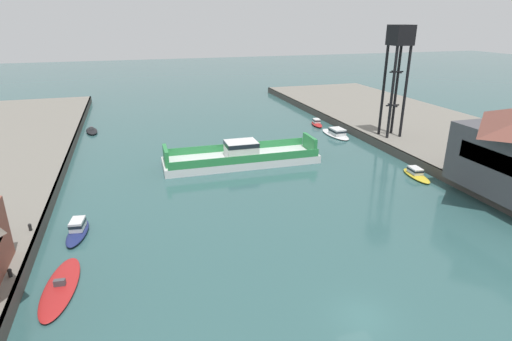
{
  "coord_description": "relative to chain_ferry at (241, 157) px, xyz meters",
  "views": [
    {
      "loc": [
        -14.01,
        -20.1,
        19.83
      ],
      "look_at": [
        0.0,
        25.41,
        2.0
      ],
      "focal_mm": 28.69,
      "sensor_mm": 36.0,
      "label": 1
    }
  ],
  "objects": [
    {
      "name": "ground_plane",
      "position": [
        -0.39,
        -33.88,
        -1.03
      ],
      "size": [
        400.0,
        400.0,
        0.0
      ],
      "primitive_type": "plane",
      "color": "#335B5B"
    },
    {
      "name": "chain_ferry",
      "position": [
        0.0,
        0.0,
        0.0
      ],
      "size": [
        22.31,
        6.49,
        3.35
      ],
      "color": "silver",
      "rests_on": "ground"
    },
    {
      "name": "moored_boat_near_right",
      "position": [
        19.97,
        17.23,
        -0.56
      ],
      "size": [
        2.33,
        5.01,
        1.27
      ],
      "color": "red",
      "rests_on": "ground"
    },
    {
      "name": "moored_boat_mid_left",
      "position": [
        -21.87,
        24.66,
        -0.73
      ],
      "size": [
        2.65,
        5.66,
        1.1
      ],
      "color": "black",
      "rests_on": "ground"
    },
    {
      "name": "moored_boat_mid_right",
      "position": [
        -20.65,
        -15.31,
        -0.49
      ],
      "size": [
        2.48,
        5.72,
        1.46
      ],
      "color": "navy",
      "rests_on": "ground"
    },
    {
      "name": "moored_boat_far_left",
      "position": [
        20.77,
        -11.9,
        -0.59
      ],
      "size": [
        2.4,
        5.8,
        1.2
      ],
      "color": "yellow",
      "rests_on": "ground"
    },
    {
      "name": "moored_boat_far_right",
      "position": [
        20.16,
        9.43,
        -0.5
      ],
      "size": [
        3.11,
        8.18,
        1.41
      ],
      "color": "white",
      "rests_on": "ground"
    },
    {
      "name": "moored_boat_upstream_a",
      "position": [
        -21.14,
        -24.1,
        -0.85
      ],
      "size": [
        3.26,
        8.59,
        0.86
      ],
      "color": "red",
      "rests_on": "ground"
    },
    {
      "name": "crane_tower",
      "position": [
        26.39,
        2.7,
        13.88
      ],
      "size": [
        3.16,
        3.16,
        17.48
      ],
      "color": "black",
      "rests_on": "quay_right"
    },
    {
      "name": "bollard_left_aft",
      "position": [
        -24.52,
        -23.4,
        0.73
      ],
      "size": [
        0.32,
        0.32,
        0.71
      ],
      "color": "black",
      "rests_on": "quay_left"
    },
    {
      "name": "bollard_right_aft",
      "position": [
        23.73,
        -23.47,
        0.73
      ],
      "size": [
        0.32,
        0.32,
        0.71
      ],
      "color": "black",
      "rests_on": "quay_right"
    },
    {
      "name": "bollard_left_far",
      "position": [
        -24.52,
        -15.85,
        0.73
      ],
      "size": [
        0.32,
        0.32,
        0.71
      ],
      "color": "black",
      "rests_on": "quay_left"
    },
    {
      "name": "bollard_right_far",
      "position": [
        23.73,
        -15.37,
        0.73
      ],
      "size": [
        0.32,
        0.32,
        0.71
      ],
      "color": "black",
      "rests_on": "quay_right"
    }
  ]
}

